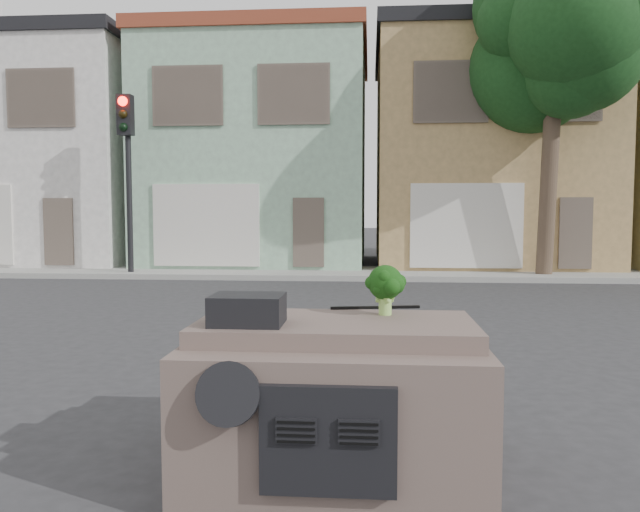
# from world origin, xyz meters

# --- Properties ---
(ground_plane) EXTENTS (120.00, 120.00, 0.00)m
(ground_plane) POSITION_xyz_m (0.00, 0.00, 0.00)
(ground_plane) COLOR #303033
(ground_plane) RESTS_ON ground
(sidewalk) EXTENTS (40.00, 3.00, 0.15)m
(sidewalk) POSITION_xyz_m (0.00, 10.50, 0.07)
(sidewalk) COLOR gray
(sidewalk) RESTS_ON ground
(townhouse_white) EXTENTS (7.20, 8.20, 7.55)m
(townhouse_white) POSITION_xyz_m (-11.00, 14.50, 3.77)
(townhouse_white) COLOR silver
(townhouse_white) RESTS_ON ground
(townhouse_mint) EXTENTS (7.20, 8.20, 7.55)m
(townhouse_mint) POSITION_xyz_m (-3.50, 14.50, 3.77)
(townhouse_mint) COLOR #90B99A
(townhouse_mint) RESTS_ON ground
(townhouse_tan) EXTENTS (7.20, 8.20, 7.55)m
(townhouse_tan) POSITION_xyz_m (4.00, 14.50, 3.77)
(townhouse_tan) COLOR #A88754
(townhouse_tan) RESTS_ON ground
(traffic_signal) EXTENTS (0.40, 0.40, 5.10)m
(traffic_signal) POSITION_xyz_m (-6.50, 9.50, 2.55)
(traffic_signal) COLOR black
(traffic_signal) RESTS_ON ground
(tree_near) EXTENTS (4.40, 4.00, 8.50)m
(tree_near) POSITION_xyz_m (5.00, 9.80, 4.25)
(tree_near) COLOR #163C17
(tree_near) RESTS_ON ground
(car_dashboard) EXTENTS (2.00, 1.80, 1.12)m
(car_dashboard) POSITION_xyz_m (0.00, -3.00, 0.56)
(car_dashboard) COLOR brown
(car_dashboard) RESTS_ON ground
(instrument_hump) EXTENTS (0.48, 0.38, 0.20)m
(instrument_hump) POSITION_xyz_m (-0.58, -3.35, 1.22)
(instrument_hump) COLOR black
(instrument_hump) RESTS_ON car_dashboard
(wiper_arm) EXTENTS (0.69, 0.15, 0.02)m
(wiper_arm) POSITION_xyz_m (0.28, -2.62, 1.13)
(wiper_arm) COLOR black
(wiper_arm) RESTS_ON car_dashboard
(broccoli) EXTENTS (0.40, 0.40, 0.38)m
(broccoli) POSITION_xyz_m (0.35, -2.90, 1.31)
(broccoli) COLOR #10340C
(broccoli) RESTS_ON car_dashboard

